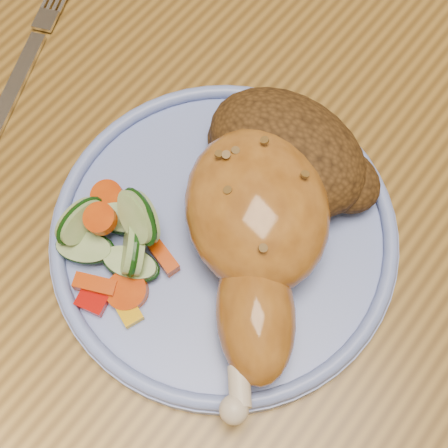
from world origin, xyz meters
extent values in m
plane|color=brown|center=(0.00, 0.00, 0.00)|extent=(4.00, 4.00, 0.00)
cube|color=brown|center=(0.00, 0.00, 0.73)|extent=(0.90, 1.40, 0.04)
cylinder|color=#4C2D16|center=(-0.18, 0.37, 0.21)|extent=(0.04, 0.04, 0.41)
cylinder|color=#4C2D16|center=(-0.18, 0.73, 0.21)|extent=(0.04, 0.04, 0.41)
cylinder|color=#7189D7|center=(-0.05, -0.06, 0.76)|extent=(0.24, 0.24, 0.01)
torus|color=#7189D7|center=(-0.05, -0.06, 0.77)|extent=(0.24, 0.24, 0.01)
ellipsoid|color=#AD6A24|center=(-0.04, -0.04, 0.79)|extent=(0.15, 0.15, 0.06)
ellipsoid|color=#AD6A24|center=(0.00, -0.09, 0.78)|extent=(0.10, 0.10, 0.05)
sphere|color=beige|center=(0.03, -0.15, 0.78)|extent=(0.02, 0.02, 0.02)
ellipsoid|color=#472C11|center=(-0.05, 0.01, 0.78)|extent=(0.12, 0.09, 0.05)
ellipsoid|color=#472C11|center=(-0.01, 0.02, 0.78)|extent=(0.06, 0.05, 0.03)
ellipsoid|color=#472C11|center=(-0.08, 0.00, 0.77)|extent=(0.05, 0.04, 0.02)
cube|color=#A50A05|center=(-0.09, -0.15, 0.77)|extent=(0.02, 0.02, 0.01)
cube|color=#E5A507|center=(-0.06, -0.14, 0.77)|extent=(0.02, 0.02, 0.01)
cylinder|color=#D54707|center=(-0.07, -0.13, 0.77)|extent=(0.03, 0.03, 0.01)
cube|color=#D54707|center=(-0.07, -0.10, 0.77)|extent=(0.03, 0.02, 0.01)
cylinder|color=#D54707|center=(-0.13, -0.09, 0.77)|extent=(0.02, 0.02, 0.01)
cylinder|color=#D54707|center=(-0.11, -0.11, 0.79)|extent=(0.02, 0.02, 0.01)
cube|color=#D54707|center=(-0.09, -0.14, 0.77)|extent=(0.03, 0.02, 0.01)
cylinder|color=#D54707|center=(-0.07, -0.13, 0.77)|extent=(0.03, 0.03, 0.01)
cylinder|color=#A3BE7B|center=(-0.09, -0.09, 0.79)|extent=(0.05, 0.04, 0.03)
cylinder|color=#A3BE7B|center=(-0.11, -0.13, 0.77)|extent=(0.05, 0.05, 0.02)
cylinder|color=#A3BE7B|center=(-0.09, -0.11, 0.78)|extent=(0.04, 0.04, 0.04)
cylinder|color=#A3BE7B|center=(-0.11, -0.09, 0.77)|extent=(0.05, 0.05, 0.02)
cylinder|color=#A3BE7B|center=(-0.13, -0.12, 0.78)|extent=(0.03, 0.04, 0.04)
cylinder|color=#A3BE7B|center=(-0.08, -0.11, 0.77)|extent=(0.05, 0.05, 0.01)
cylinder|color=#A3BE7B|center=(-0.10, -0.09, 0.79)|extent=(0.05, 0.05, 0.03)
cube|color=silver|center=(-0.26, -0.06, 0.75)|extent=(0.06, 0.11, 0.00)
cube|color=silver|center=(-0.28, 0.00, 0.75)|extent=(0.04, 0.06, 0.00)
camera|label=1|loc=(0.05, -0.18, 1.16)|focal=50.00mm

